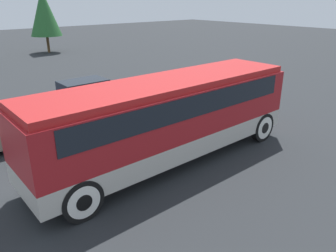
% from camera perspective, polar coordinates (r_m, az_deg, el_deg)
% --- Properties ---
extents(ground_plane, '(120.00, 120.00, 0.00)m').
position_cam_1_polar(ground_plane, '(12.07, 0.00, -6.00)').
color(ground_plane, '#26282B').
extents(tour_bus, '(10.19, 2.59, 3.01)m').
position_cam_1_polar(tour_bus, '(11.40, 0.37, 2.35)').
color(tour_bus, '#B7B2A8').
rests_on(tour_bus, ground_plane).
extents(parked_car_near, '(4.68, 1.84, 1.44)m').
position_cam_1_polar(parked_car_near, '(18.48, -14.02, 5.56)').
color(parked_car_near, navy).
rests_on(parked_car_near, ground_plane).
extents(parked_car_mid, '(4.01, 1.91, 1.39)m').
position_cam_1_polar(parked_car_mid, '(14.47, -25.98, -0.52)').
color(parked_car_mid, '#7A6B5B').
rests_on(parked_car_mid, ground_plane).
extents(tree_center, '(3.20, 3.20, 6.50)m').
position_cam_1_polar(tree_center, '(38.46, -20.78, 17.99)').
color(tree_center, brown).
rests_on(tree_center, ground_plane).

